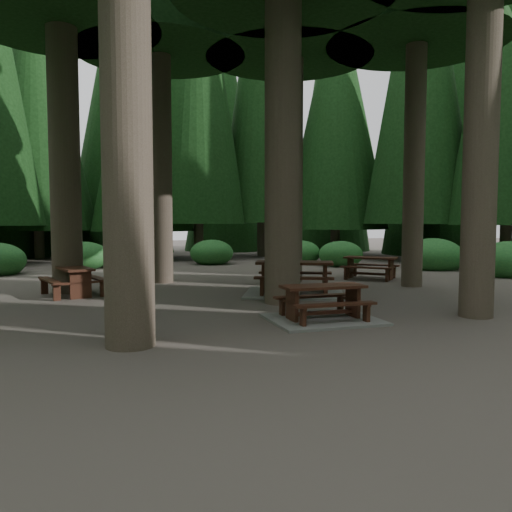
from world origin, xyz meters
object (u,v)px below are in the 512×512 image
object	(u,v)px
picnic_table_b	(73,277)
picnic_table_d	(370,264)
picnic_table_c	(294,283)
picnic_table_a	(323,309)

from	to	relation	value
picnic_table_b	picnic_table_d	world-z (taller)	picnic_table_b
picnic_table_b	picnic_table_c	xyz separation A→B (m)	(5.60, -1.41, -0.18)
picnic_table_a	picnic_table_d	xyz separation A→B (m)	(4.41, 6.07, 0.26)
picnic_table_c	picnic_table_d	size ratio (longest dim) A/B	1.46
picnic_table_d	picnic_table_a	bearing A→B (deg)	-82.93
picnic_table_b	picnic_table_c	bearing A→B (deg)	-122.45
picnic_table_c	picnic_table_b	bearing A→B (deg)	-171.97
picnic_table_c	picnic_table_d	bearing A→B (deg)	57.14
picnic_table_b	picnic_table_d	distance (m)	9.37
picnic_table_c	picnic_table_d	distance (m)	4.51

